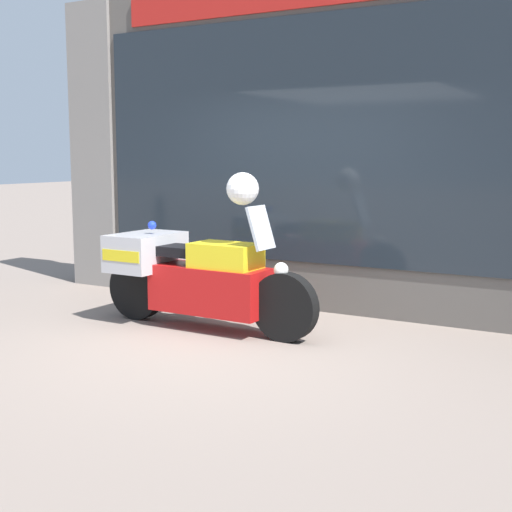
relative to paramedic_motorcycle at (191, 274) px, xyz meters
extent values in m
plane|color=gray|center=(0.67, -0.50, -0.55)|extent=(60.00, 60.00, 0.00)
cube|color=#56514C|center=(0.67, 1.50, 1.29)|extent=(6.96, 0.40, 3.68)
cube|color=gray|center=(-2.46, 1.52, 1.29)|extent=(0.70, 0.55, 3.68)
cube|color=#1E262D|center=(0.99, 1.28, 1.34)|extent=(6.03, 0.02, 2.68)
cube|color=slate|center=(0.95, 1.51, -0.27)|extent=(5.81, 0.30, 0.55)
cube|color=silver|center=(0.95, 1.65, 0.67)|extent=(5.81, 0.02, 1.38)
cube|color=beige|center=(0.95, 1.51, 1.36)|extent=(5.81, 0.30, 0.02)
cube|color=#B7B2A8|center=(-1.13, 1.51, 1.40)|extent=(0.18, 0.04, 0.06)
cube|color=#C68E19|center=(0.26, 1.51, 1.40)|extent=(0.18, 0.04, 0.06)
cube|color=maroon|center=(1.64, 1.51, 1.40)|extent=(0.18, 0.04, 0.06)
cube|color=white|center=(-1.12, 1.44, 0.14)|extent=(0.19, 0.03, 0.27)
cube|color=yellow|center=(0.26, 1.44, 0.14)|extent=(0.19, 0.02, 0.27)
cube|color=red|center=(1.63, 1.44, 0.14)|extent=(0.19, 0.02, 0.27)
cylinder|color=black|center=(1.08, -0.02, -0.22)|extent=(0.66, 0.15, 0.65)
cylinder|color=black|center=(-0.71, 0.01, -0.22)|extent=(0.66, 0.15, 0.65)
cube|color=#B71414|center=(0.23, 0.00, -0.14)|extent=(1.22, 0.47, 0.46)
cube|color=yellow|center=(0.42, -0.01, 0.20)|extent=(0.67, 0.42, 0.27)
cube|color=black|center=(-0.05, 0.00, 0.23)|extent=(0.71, 0.35, 0.10)
cube|color=#B7B7BC|center=(-0.58, 0.01, 0.19)|extent=(0.55, 0.80, 0.38)
cube|color=yellow|center=(-0.58, 0.01, 0.19)|extent=(0.49, 0.81, 0.11)
cube|color=#B2BCC6|center=(0.82, -0.01, 0.51)|extent=(0.16, 0.32, 0.41)
sphere|color=white|center=(1.04, -0.02, 0.13)|extent=(0.14, 0.14, 0.14)
sphere|color=blue|center=(-0.49, 0.01, 0.47)|extent=(0.09, 0.09, 0.09)
sphere|color=white|center=(0.62, -0.01, 0.87)|extent=(0.31, 0.31, 0.31)
camera|label=1|loc=(4.10, -5.81, 1.20)|focal=50.00mm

